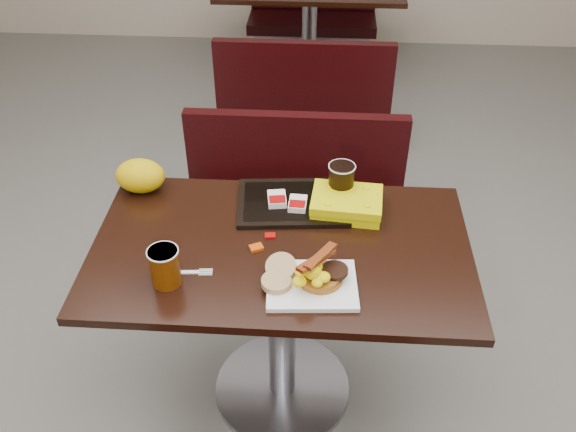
# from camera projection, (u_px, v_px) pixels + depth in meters

# --- Properties ---
(floor) EXTENTS (6.00, 7.00, 0.01)m
(floor) POSITION_uv_depth(u_px,v_px,m) (282.00, 390.00, 2.41)
(floor) COLOR slate
(floor) RESTS_ON ground
(table_near) EXTENTS (1.20, 0.70, 0.75)m
(table_near) POSITION_uv_depth(u_px,v_px,m) (282.00, 325.00, 2.18)
(table_near) COLOR black
(table_near) RESTS_ON floor
(bench_near_n) EXTENTS (1.00, 0.46, 0.72)m
(bench_near_n) POSITION_uv_depth(u_px,v_px,m) (293.00, 209.00, 2.73)
(bench_near_n) COLOR black
(bench_near_n) RESTS_ON floor
(table_far) EXTENTS (1.20, 0.70, 0.75)m
(table_far) POSITION_uv_depth(u_px,v_px,m) (309.00, 39.00, 4.21)
(table_far) COLOR black
(table_far) RESTS_ON floor
(bench_far_s) EXTENTS (1.00, 0.46, 0.72)m
(bench_far_s) POSITION_uv_depth(u_px,v_px,m) (305.00, 87.00, 3.67)
(bench_far_s) COLOR black
(bench_far_s) RESTS_ON floor
(bench_far_n) EXTENTS (1.00, 0.46, 0.72)m
(bench_far_n) POSITION_uv_depth(u_px,v_px,m) (312.00, 6.00, 4.77)
(bench_far_n) COLOR black
(bench_far_n) RESTS_ON floor
(platter) EXTENTS (0.28, 0.22, 0.02)m
(platter) POSITION_uv_depth(u_px,v_px,m) (312.00, 285.00, 1.79)
(platter) COLOR white
(platter) RESTS_ON table_near
(pancake_stack) EXTENTS (0.15, 0.15, 0.03)m
(pancake_stack) POSITION_uv_depth(u_px,v_px,m) (320.00, 276.00, 1.79)
(pancake_stack) COLOR #A7641B
(pancake_stack) RESTS_ON platter
(sausage_patty) EXTENTS (0.09, 0.09, 0.01)m
(sausage_patty) POSITION_uv_depth(u_px,v_px,m) (335.00, 271.00, 1.78)
(sausage_patty) COLOR black
(sausage_patty) RESTS_ON pancake_stack
(scrambled_eggs) EXTENTS (0.10, 0.09, 0.05)m
(scrambled_eggs) POSITION_uv_depth(u_px,v_px,m) (313.00, 273.00, 1.75)
(scrambled_eggs) COLOR #FFEB05
(scrambled_eggs) RESTS_ON pancake_stack
(bacon_strips) EXTENTS (0.14, 0.16, 0.01)m
(bacon_strips) POSITION_uv_depth(u_px,v_px,m) (316.00, 259.00, 1.75)
(bacon_strips) COLOR #4A0C05
(bacon_strips) RESTS_ON scrambled_eggs
(muffin_bottom) EXTENTS (0.09, 0.09, 0.02)m
(muffin_bottom) POSITION_uv_depth(u_px,v_px,m) (276.00, 282.00, 1.78)
(muffin_bottom) COLOR tan
(muffin_bottom) RESTS_ON platter
(muffin_top) EXTENTS (0.11, 0.11, 0.05)m
(muffin_top) POSITION_uv_depth(u_px,v_px,m) (281.00, 267.00, 1.81)
(muffin_top) COLOR tan
(muffin_top) RESTS_ON platter
(coffee_cup_near) EXTENTS (0.11, 0.11, 0.12)m
(coffee_cup_near) POSITION_uv_depth(u_px,v_px,m) (165.00, 267.00, 1.78)
(coffee_cup_near) COLOR #883B04
(coffee_cup_near) RESTS_ON table_near
(fork) EXTENTS (0.15, 0.04, 0.00)m
(fork) POSITION_uv_depth(u_px,v_px,m) (181.00, 272.00, 1.84)
(fork) COLOR white
(fork) RESTS_ON table_near
(knife) EXTENTS (0.10, 0.17, 0.00)m
(knife) POSITION_uv_depth(u_px,v_px,m) (340.00, 286.00, 1.80)
(knife) COLOR white
(knife) RESTS_ON table_near
(condiment_syrup) EXTENTS (0.05, 0.05, 0.01)m
(condiment_syrup) POSITION_uv_depth(u_px,v_px,m) (256.00, 248.00, 1.93)
(condiment_syrup) COLOR #C54008
(condiment_syrup) RESTS_ON table_near
(condiment_ketchup) EXTENTS (0.04, 0.03, 0.01)m
(condiment_ketchup) POSITION_uv_depth(u_px,v_px,m) (270.00, 236.00, 1.97)
(condiment_ketchup) COLOR #8C0504
(condiment_ketchup) RESTS_ON table_near
(tray) EXTENTS (0.40, 0.30, 0.02)m
(tray) POSITION_uv_depth(u_px,v_px,m) (293.00, 203.00, 2.11)
(tray) COLOR black
(tray) RESTS_ON table_near
(hashbrown_sleeve_left) EXTENTS (0.07, 0.09, 0.02)m
(hashbrown_sleeve_left) POSITION_uv_depth(u_px,v_px,m) (277.00, 199.00, 2.09)
(hashbrown_sleeve_left) COLOR silver
(hashbrown_sleeve_left) RESTS_ON tray
(hashbrown_sleeve_right) EXTENTS (0.06, 0.08, 0.02)m
(hashbrown_sleeve_right) POSITION_uv_depth(u_px,v_px,m) (298.00, 204.00, 2.07)
(hashbrown_sleeve_right) COLOR silver
(hashbrown_sleeve_right) RESTS_ON tray
(coffee_cup_far) EXTENTS (0.10, 0.10, 0.12)m
(coffee_cup_far) POSITION_uv_depth(u_px,v_px,m) (341.00, 181.00, 2.09)
(coffee_cup_far) COLOR black
(coffee_cup_far) RESTS_ON tray
(clamshell) EXTENTS (0.25, 0.19, 0.06)m
(clamshell) POSITION_uv_depth(u_px,v_px,m) (347.00, 204.00, 2.06)
(clamshell) COLOR #CDC403
(clamshell) RESTS_ON table_near
(paper_bag) EXTENTS (0.20, 0.17, 0.12)m
(paper_bag) POSITION_uv_depth(u_px,v_px,m) (140.00, 176.00, 2.14)
(paper_bag) COLOR #DBCC07
(paper_bag) RESTS_ON table_near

